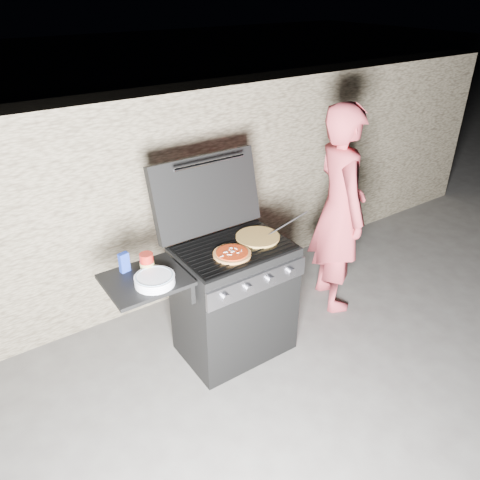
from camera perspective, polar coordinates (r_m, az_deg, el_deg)
ground at (r=3.79m, az=-0.64°, el=-12.87°), size 50.00×50.00×0.00m
stone_wall at (r=4.08m, az=-8.98°, el=5.12°), size 8.00×0.35×1.80m
gas_grill at (r=3.40m, az=-4.23°, el=-8.71°), size 1.34×0.79×0.91m
pizza_topped at (r=3.15m, az=-0.97°, el=-1.63°), size 0.34×0.34×0.03m
pizza_plain at (r=3.36m, az=2.18°, el=0.37°), size 0.37×0.37×0.02m
sauce_jar at (r=3.01m, az=-11.28°, el=-2.78°), size 0.12×0.12×0.14m
blue_carton at (r=3.06m, az=-13.94°, el=-2.66°), size 0.07×0.05×0.13m
plate_stack at (r=2.91m, az=-10.36°, el=-4.81°), size 0.28×0.28×0.06m
person at (r=3.93m, az=11.99°, el=3.58°), size 0.62×0.75×1.76m
tongs at (r=3.49m, az=5.81°, el=1.97°), size 0.41×0.04×0.08m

